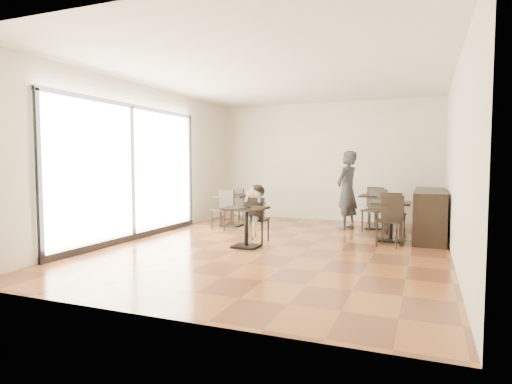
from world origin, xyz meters
The scene contains 23 objects.
floor centered at (0.00, 0.00, 0.00)m, with size 6.00×8.00×0.01m, color brown.
ceiling centered at (0.00, 0.00, 3.20)m, with size 6.00×8.00×0.01m, color white.
wall_back centered at (0.00, 4.00, 1.60)m, with size 6.00×0.01×3.20m, color beige.
wall_front centered at (0.00, -4.00, 1.60)m, with size 6.00×0.01×3.20m, color beige.
wall_left centered at (-3.00, 0.00, 1.60)m, with size 0.01×8.00×3.20m, color beige.
wall_right centered at (3.00, 0.00, 1.60)m, with size 0.01×8.00×3.20m, color beige.
storefront_window centered at (-2.97, -0.50, 1.40)m, with size 0.04×4.50×2.60m, color white.
child_table centered at (-0.52, -0.36, 0.38)m, with size 0.71×0.71×0.75m, color black, non-canonical shape.
child_chair centered at (-0.52, 0.19, 0.45)m, with size 0.41×0.41×0.90m, color black, non-canonical shape.
child centered at (-0.52, 0.19, 0.57)m, with size 0.41×0.57×1.14m, color slate, non-canonical shape.
plate centered at (-0.52, -0.46, 0.76)m, with size 0.25×0.25×0.02m, color black.
pizza_slice centered at (-0.52, 0.00, 0.98)m, with size 0.26×0.20×0.06m, color #DED07C, non-canonical shape.
adult_patron centered at (0.84, 2.57, 0.92)m, with size 0.67×0.44×1.85m, color #323338.
cafe_table_mid centered at (1.93, 1.30, 0.39)m, with size 0.75×0.75×0.79m, color black, non-canonical shape.
cafe_table_left centered at (-1.89, 1.98, 0.38)m, with size 0.73×0.73×0.77m, color black, non-canonical shape.
cafe_table_back centered at (1.49, 2.87, 0.40)m, with size 0.76×0.76×0.81m, color black, non-canonical shape.
chair_mid_a centered at (1.95, 1.85, 0.48)m, with size 0.43×0.43×0.95m, color black, non-canonical shape.
chair_mid_b centered at (1.95, 0.75, 0.48)m, with size 0.43×0.43×0.95m, color black, non-canonical shape.
chair_left_a centered at (-1.89, 2.53, 0.46)m, with size 0.41×0.41×0.92m, color black, non-canonical shape.
chair_left_b centered at (-1.89, 1.43, 0.46)m, with size 0.41×0.41×0.92m, color black, non-canonical shape.
chair_back_a centered at (1.49, 3.42, 0.49)m, with size 0.44×0.44×0.97m, color black, non-canonical shape.
chair_back_b centered at (1.49, 2.32, 0.49)m, with size 0.44×0.44×0.97m, color black, non-canonical shape.
service_counter centered at (2.65, 2.00, 0.50)m, with size 0.60×2.40×1.00m, color black.
Camera 1 is at (2.56, -7.58, 1.58)m, focal length 30.00 mm.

